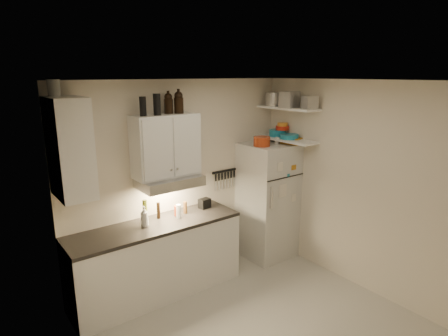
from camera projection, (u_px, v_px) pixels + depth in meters
floor at (255, 326)px, 4.08m from camera, size 3.20×3.00×0.02m
ceiling at (261, 80)px, 3.44m from camera, size 3.20×3.00×0.02m
back_wall at (181, 180)px, 4.93m from camera, size 3.20×0.02×2.60m
left_wall at (99, 260)px, 2.82m from camera, size 0.02×3.00×2.60m
right_wall at (353, 185)px, 4.70m from camera, size 0.02×3.00×2.60m
base_cabinet at (157, 261)px, 4.58m from camera, size 2.10×0.60×0.88m
countertop at (156, 226)px, 4.47m from camera, size 2.10×0.62×0.04m
upper_cabinet at (166, 146)px, 4.49m from camera, size 0.80×0.33×0.75m
side_cabinet at (70, 148)px, 3.69m from camera, size 0.33×0.55×1.00m
range_hood at (170, 181)px, 4.55m from camera, size 0.76×0.46×0.12m
fridge at (268, 201)px, 5.50m from camera, size 0.70×0.68×1.70m
shelf_hi at (288, 108)px, 5.18m from camera, size 0.30×0.95×0.03m
shelf_lo at (286, 139)px, 5.29m from camera, size 0.30×0.95×0.03m
knife_strip at (224, 171)px, 5.32m from camera, size 0.42×0.02×0.03m
dutch_oven at (262, 141)px, 5.11m from camera, size 0.29×0.29×0.13m
book_stack at (292, 140)px, 5.29m from camera, size 0.28×0.32×0.09m
spice_jar at (277, 140)px, 5.28m from camera, size 0.07×0.07×0.09m
stock_pot at (274, 99)px, 5.38m from camera, size 0.32×0.32×0.19m
tin_a at (289, 100)px, 5.03m from camera, size 0.23×0.21×0.22m
tin_b at (310, 102)px, 4.88m from camera, size 0.21×0.21×0.17m
bowl_teal at (277, 133)px, 5.46m from camera, size 0.24×0.24×0.10m
bowl_orange at (282, 128)px, 5.42m from camera, size 0.19×0.19×0.06m
bowl_yellow at (283, 124)px, 5.41m from camera, size 0.15×0.15×0.05m
plates at (289, 136)px, 5.25m from camera, size 0.31×0.31×0.07m
growler_a at (168, 103)px, 4.43m from camera, size 0.12×0.12×0.25m
growler_b at (179, 102)px, 4.45m from camera, size 0.12×0.12×0.27m
thermos_a at (157, 105)px, 4.26m from camera, size 0.11×0.11×0.24m
thermos_b at (143, 106)px, 4.17m from camera, size 0.10×0.10×0.22m
side_jar at (54, 88)px, 3.61m from camera, size 0.15×0.15×0.16m
soap_bottle at (144, 215)px, 4.35m from camera, size 0.12×0.12×0.28m
pepper_mill at (185, 208)px, 4.79m from camera, size 0.05×0.05×0.16m
oil_bottle at (145, 211)px, 4.47m from camera, size 0.07×0.07×0.29m
vinegar_bottle at (158, 210)px, 4.62m from camera, size 0.05×0.05×0.21m
clear_bottle at (179, 211)px, 4.63m from camera, size 0.07×0.07×0.17m
red_jar at (177, 211)px, 4.72m from camera, size 0.07×0.07×0.13m
caddy at (205, 203)px, 4.99m from camera, size 0.16×0.12×0.13m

